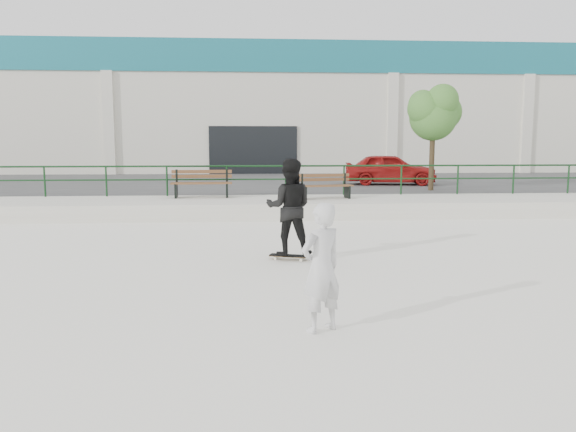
{
  "coord_description": "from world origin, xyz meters",
  "views": [
    {
      "loc": [
        -0.24,
        -8.24,
        2.31
      ],
      "look_at": [
        0.47,
        2.0,
        0.95
      ],
      "focal_mm": 35.0,
      "sensor_mm": 36.0,
      "label": 1
    }
  ],
  "objects": [
    {
      "name": "ground",
      "position": [
        0.0,
        0.0,
        0.0
      ],
      "size": [
        120.0,
        120.0,
        0.0
      ],
      "primitive_type": "plane",
      "color": "white",
      "rests_on": "ground"
    },
    {
      "name": "ledge",
      "position": [
        0.0,
        9.5,
        0.25
      ],
      "size": [
        30.0,
        3.0,
        0.5
      ],
      "primitive_type": "cube",
      "color": "silver",
      "rests_on": "ground"
    },
    {
      "name": "parking_strip",
      "position": [
        0.0,
        18.0,
        0.25
      ],
      "size": [
        60.0,
        14.0,
        0.5
      ],
      "primitive_type": "cube",
      "color": "#3A3A3A",
      "rests_on": "ground"
    },
    {
      "name": "railing",
      "position": [
        -0.0,
        10.8,
        1.24
      ],
      "size": [
        28.0,
        0.06,
        1.03
      ],
      "color": "#153A1A",
      "rests_on": "ledge"
    },
    {
      "name": "commercial_building",
      "position": [
        -0.0,
        31.99,
        4.58
      ],
      "size": [
        44.2,
        16.33,
        8.0
      ],
      "color": "beige",
      "rests_on": "ground"
    },
    {
      "name": "bench_left",
      "position": [
        -1.8,
        10.27,
        0.95
      ],
      "size": [
        1.99,
        0.64,
        0.91
      ],
      "rotation": [
        0.0,
        0.0,
        0.03
      ],
      "color": "brown",
      "rests_on": "ledge"
    },
    {
      "name": "bench_right",
      "position": [
        2.2,
        9.6,
        0.9
      ],
      "size": [
        1.81,
        0.81,
        0.8
      ],
      "rotation": [
        0.0,
        0.0,
        0.18
      ],
      "color": "brown",
      "rests_on": "ledge"
    },
    {
      "name": "tree",
      "position": [
        6.63,
        12.46,
        3.42
      ],
      "size": [
        2.19,
        1.95,
        3.9
      ],
      "color": "#3E311F",
      "rests_on": "parking_strip"
    },
    {
      "name": "red_car",
      "position": [
        5.75,
        15.33,
        1.16
      ],
      "size": [
        4.09,
        2.17,
        1.33
      ],
      "primitive_type": "imported",
      "rotation": [
        0.0,
        0.0,
        1.41
      ],
      "color": "maroon",
      "rests_on": "parking_strip"
    },
    {
      "name": "skateboard",
      "position": [
        0.53,
        2.6,
        0.07
      ],
      "size": [
        0.8,
        0.44,
        0.09
      ],
      "rotation": [
        0.0,
        0.0,
        -0.33
      ],
      "color": "black",
      "rests_on": "ground"
    },
    {
      "name": "standing_skater",
      "position": [
        0.53,
        2.6,
        1.04
      ],
      "size": [
        0.99,
        0.81,
        1.9
      ],
      "primitive_type": "imported",
      "rotation": [
        0.0,
        0.0,
        3.04
      ],
      "color": "black",
      "rests_on": "skateboard"
    },
    {
      "name": "seated_skater",
      "position": [
        0.62,
        -1.63,
        0.8
      ],
      "size": [
        0.69,
        0.63,
        1.59
      ],
      "primitive_type": "imported",
      "rotation": [
        0.0,
        0.0,
        3.71
      ],
      "color": "silver",
      "rests_on": "ground"
    }
  ]
}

